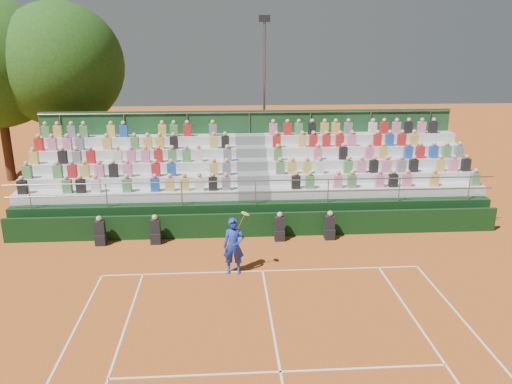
{
  "coord_description": "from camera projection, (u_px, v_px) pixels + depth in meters",
  "views": [
    {
      "loc": [
        -1.26,
        -15.68,
        7.71
      ],
      "look_at": [
        0.0,
        3.5,
        1.8
      ],
      "focal_mm": 35.0,
      "sensor_mm": 36.0,
      "label": 1
    }
  ],
  "objects": [
    {
      "name": "floodlight_mast",
      "position": [
        264.0,
        87.0,
        27.57
      ],
      "size": [
        0.6,
        0.25,
        8.93
      ],
      "color": "gray",
      "rests_on": "ground"
    },
    {
      "name": "tree_east",
      "position": [
        61.0,
        66.0,
        26.72
      ],
      "size": [
        6.65,
        6.65,
        9.68
      ],
      "color": "#331E12",
      "rests_on": "ground"
    },
    {
      "name": "ground",
      "position": [
        263.0,
        271.0,
        17.3
      ],
      "size": [
        90.0,
        90.0,
        0.0
      ],
      "primitive_type": "plane",
      "color": "#BA581F",
      "rests_on": "ground"
    },
    {
      "name": "grandstand",
      "position": [
        252.0,
        188.0,
        23.12
      ],
      "size": [
        20.0,
        5.2,
        4.4
      ],
      "color": "black",
      "rests_on": "ground"
    },
    {
      "name": "tennis_player",
      "position": [
        234.0,
        246.0,
        16.9
      ],
      "size": [
        0.91,
        0.53,
        2.22
      ],
      "color": "#162EAB",
      "rests_on": "ground"
    },
    {
      "name": "line_officials",
      "position": [
        217.0,
        230.0,
        19.68
      ],
      "size": [
        9.44,
        0.4,
        1.19
      ],
      "color": "black",
      "rests_on": "ground"
    },
    {
      "name": "courtside_wall",
      "position": [
        256.0,
        225.0,
        20.2
      ],
      "size": [
        20.0,
        0.15,
        1.0
      ],
      "primitive_type": "cube",
      "color": "black",
      "rests_on": "ground"
    }
  ]
}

